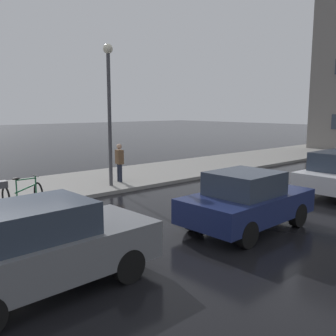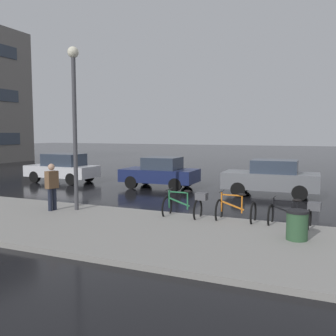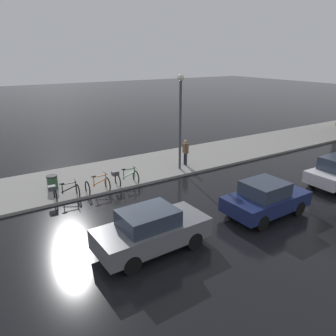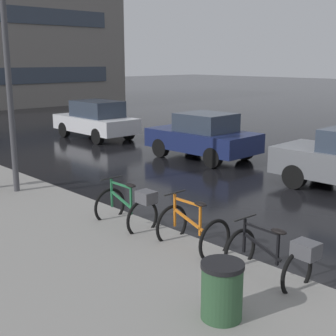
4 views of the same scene
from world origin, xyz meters
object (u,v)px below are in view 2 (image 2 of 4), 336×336
Objects in this scene: bicycle_second at (236,211)px; car_navy at (160,173)px; trash_bin at (297,228)px; car_grey at (271,178)px; streetlamp at (74,109)px; bicycle_nearest at (295,214)px; car_white at (63,168)px; bicycle_third at (186,205)px; pedestrian at (52,186)px.

car_navy is at bearing 41.15° from bicycle_second.
trash_bin is (-7.47, -7.15, -0.33)m from car_navy.
streetlamp reaches higher than car_grey.
bicycle_second is 0.27× the size of car_grey.
car_white is (5.85, 12.94, 0.33)m from bicycle_nearest.
bicycle_third is 6.20m from car_grey.
streetlamp is (-6.46, -5.88, 2.76)m from car_white.
bicycle_second is 0.28× the size of car_white.
trash_bin is at bearing -127.27° from bicycle_second.
car_grey is at bearing 13.01° from trash_bin.
bicycle_third is (-0.14, 1.53, 0.09)m from bicycle_second.
trash_bin is (-1.42, -1.86, 0.03)m from bicycle_second.
car_grey is at bearing -90.13° from car_white.
pedestrian is (-6.84, 6.25, 0.18)m from car_grey.
car_white is at bearing 89.87° from car_grey.
car_white is at bearing 61.04° from trash_bin.
car_navy is at bearing 87.43° from car_grey.
bicycle_second reaches higher than bicycle_third.
car_navy is 5.96m from car_white.
streetlamp is (-0.61, 7.07, 3.09)m from bicycle_nearest.
car_white reaches higher than bicycle_third.
streetlamp reaches higher than pedestrian.
pedestrian is (-0.89, 4.53, 0.47)m from bicycle_third.
bicycle_third is at bearing -78.89° from pedestrian.
bicycle_nearest is 7.73m from streetlamp.
streetlamp is (-0.62, 5.37, 3.15)m from bicycle_second.
bicycle_third reaches higher than bicycle_nearest.
car_white reaches higher than trash_bin.
bicycle_third is at bearing 95.31° from bicycle_second.
streetlamp is (0.41, -0.69, 2.59)m from pedestrian.
car_grey reaches higher than bicycle_nearest.
car_navy is 2.20× the size of pedestrian.
trash_bin is at bearing -173.38° from bicycle_nearest.
streetlamp reaches higher than bicycle_second.
bicycle_nearest is 3.23m from bicycle_third.
bicycle_nearest is 14.21m from car_white.
bicycle_third is 0.34× the size of car_white.
car_white is at bearing 62.57° from bicycle_second.
streetlamp reaches higher than bicycle_third.
bicycle_third is at bearing 163.85° from car_grey.
car_navy is 0.68× the size of streetlamp.
pedestrian is 7.95m from trash_bin.
car_grey is 11.44m from car_white.
car_navy is (6.20, 3.76, 0.27)m from bicycle_third.
car_grey is at bearing 14.51° from bicycle_nearest.
pedestrian is (-6.87, -5.19, 0.17)m from car_white.
bicycle_nearest is at bearing -165.49° from car_grey.
streetlamp is at bearing 96.62° from bicycle_second.
bicycle_third is at bearing -148.77° from car_navy.
car_white is (5.84, 11.24, 0.39)m from bicycle_second.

